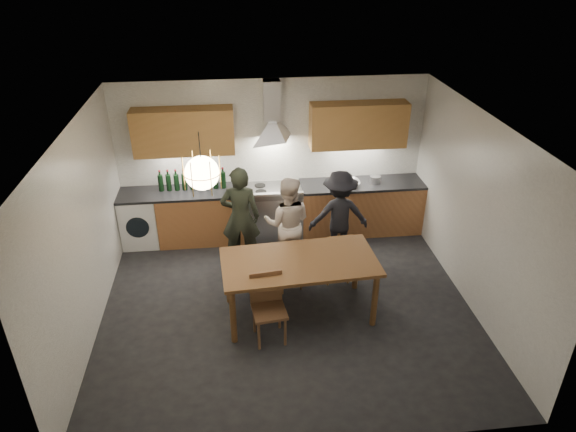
{
  "coord_description": "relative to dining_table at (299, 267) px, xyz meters",
  "views": [
    {
      "loc": [
        -0.62,
        -5.6,
        4.49
      ],
      "look_at": [
        0.06,
        0.4,
        1.2
      ],
      "focal_mm": 32.0,
      "sensor_mm": 36.0,
      "label": 1
    }
  ],
  "objects": [
    {
      "name": "chair_back_left",
      "position": [
        -0.49,
        0.56,
        -0.29
      ],
      "size": [
        0.39,
        0.39,
        0.79
      ],
      "rotation": [
        0.0,
        0.0,
        3.06
      ],
      "color": "brown",
      "rests_on": "ground"
    },
    {
      "name": "chair_front",
      "position": [
        -0.44,
        -0.38,
        -0.23
      ],
      "size": [
        0.45,
        0.45,
        0.9
      ],
      "rotation": [
        0.0,
        0.0,
        0.12
      ],
      "color": "brown",
      "rests_on": "ground"
    },
    {
      "name": "dining_table",
      "position": [
        0.0,
        0.0,
        0.0
      ],
      "size": [
        2.05,
        1.12,
        0.84
      ],
      "rotation": [
        0.0,
        0.0,
        0.06
      ],
      "color": "brown",
      "rests_on": "ground"
    },
    {
      "name": "ground",
      "position": [
        -0.14,
        0.15,
        -0.74
      ],
      "size": [
        5.0,
        5.0,
        0.0
      ],
      "primitive_type": "plane",
      "color": "black",
      "rests_on": "ground"
    },
    {
      "name": "chair_back_mid",
      "position": [
        -0.06,
        0.54,
        -0.29
      ],
      "size": [
        0.44,
        0.44,
        0.79
      ],
      "rotation": [
        0.0,
        0.0,
        3.41
      ],
      "color": "brown",
      "rests_on": "ground"
    },
    {
      "name": "wall_fixtures",
      "position": [
        -0.14,
        2.22,
        1.13
      ],
      "size": [
        4.3,
        0.54,
        1.1
      ],
      "color": "tan",
      "rests_on": "ground"
    },
    {
      "name": "room_shell",
      "position": [
        -0.14,
        0.15,
        0.96
      ],
      "size": [
        5.02,
        4.52,
        2.61
      ],
      "color": "white",
      "rests_on": "ground"
    },
    {
      "name": "mixing_bowl",
      "position": [
        1.09,
        2.03,
        0.2
      ],
      "size": [
        0.37,
        0.37,
        0.09
      ],
      "primitive_type": "imported",
      "rotation": [
        0.0,
        0.0,
        0.07
      ],
      "color": "#AAAAAD",
      "rests_on": "counter_run"
    },
    {
      "name": "wine_bottles",
      "position": [
        -1.45,
        2.18,
        0.33
      ],
      "size": [
        1.08,
        0.08,
        0.35
      ],
      "color": "black",
      "rests_on": "counter_run"
    },
    {
      "name": "chair_back_right",
      "position": [
        0.65,
        0.65,
        -0.27
      ],
      "size": [
        0.39,
        0.39,
        0.83
      ],
      "rotation": [
        0.0,
        0.0,
        3.19
      ],
      "color": "brown",
      "rests_on": "ground"
    },
    {
      "name": "stock_pot",
      "position": [
        1.54,
        2.08,
        0.22
      ],
      "size": [
        0.21,
        0.21,
        0.12
      ],
      "primitive_type": "cylinder",
      "rotation": [
        0.0,
        0.0,
        -0.28
      ],
      "color": "#B8B8BC",
      "rests_on": "counter_run"
    },
    {
      "name": "pendant_lamp",
      "position": [
        -1.14,
        0.05,
        1.36
      ],
      "size": [
        0.43,
        0.43,
        0.7
      ],
      "color": "black",
      "rests_on": "ground"
    },
    {
      "name": "person_left",
      "position": [
        -0.72,
        1.32,
        0.06
      ],
      "size": [
        0.62,
        0.44,
        1.61
      ],
      "primitive_type": "imported",
      "rotation": [
        0.0,
        0.0,
        3.04
      ],
      "color": "black",
      "rests_on": "ground"
    },
    {
      "name": "range_stove",
      "position": [
        -0.14,
        2.1,
        -0.3
      ],
      "size": [
        0.9,
        0.6,
        0.92
      ],
      "color": "silver",
      "rests_on": "ground"
    },
    {
      "name": "person_mid",
      "position": [
        -0.02,
        1.17,
        -0.01
      ],
      "size": [
        0.81,
        0.68,
        1.47
      ],
      "primitive_type": "imported",
      "rotation": [
        0.0,
        0.0,
        2.95
      ],
      "color": "beige",
      "rests_on": "ground"
    },
    {
      "name": "person_right",
      "position": [
        0.8,
        1.37,
        -0.02
      ],
      "size": [
        0.93,
        0.54,
        1.44
      ],
      "primitive_type": "imported",
      "rotation": [
        0.0,
        0.0,
        3.14
      ],
      "color": "black",
      "rests_on": "ground"
    },
    {
      "name": "counter_run",
      "position": [
        -0.12,
        2.1,
        -0.29
      ],
      "size": [
        5.0,
        0.62,
        0.9
      ],
      "color": "#B77746",
      "rests_on": "ground"
    }
  ]
}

